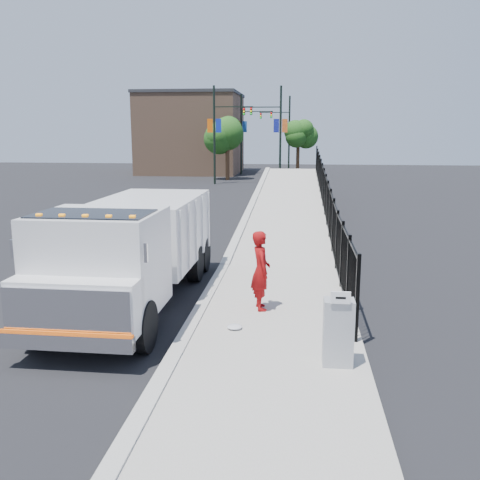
# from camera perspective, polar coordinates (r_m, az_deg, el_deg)

# --- Properties ---
(ground) EXTENTS (120.00, 120.00, 0.00)m
(ground) POSITION_cam_1_polar(r_m,az_deg,el_deg) (13.48, -4.02, -7.37)
(ground) COLOR black
(ground) RESTS_ON ground
(sidewalk) EXTENTS (3.55, 12.00, 0.12)m
(sidewalk) POSITION_cam_1_polar(r_m,az_deg,el_deg) (11.39, 3.89, -10.67)
(sidewalk) COLOR #9E998E
(sidewalk) RESTS_ON ground
(curb) EXTENTS (0.30, 12.00, 0.16)m
(curb) POSITION_cam_1_polar(r_m,az_deg,el_deg) (11.61, -5.80, -10.16)
(curb) COLOR #ADAAA3
(curb) RESTS_ON ground
(ramp) EXTENTS (3.95, 24.06, 3.19)m
(ramp) POSITION_cam_1_polar(r_m,az_deg,el_deg) (28.87, 5.80, 2.79)
(ramp) COLOR #9E998E
(ramp) RESTS_ON ground
(iron_fence) EXTENTS (0.10, 28.00, 1.80)m
(iron_fence) POSITION_cam_1_polar(r_m,az_deg,el_deg) (24.81, 9.05, 3.38)
(iron_fence) COLOR black
(iron_fence) RESTS_ON ground
(truck) EXTENTS (2.72, 8.08, 2.76)m
(truck) POSITION_cam_1_polar(r_m,az_deg,el_deg) (13.57, -11.56, -0.64)
(truck) COLOR black
(truck) RESTS_ON ground
(worker) EXTENTS (0.63, 0.80, 1.92)m
(worker) POSITION_cam_1_polar(r_m,az_deg,el_deg) (12.84, 2.23, -3.26)
(worker) COLOR maroon
(worker) RESTS_ON sidewalk
(utility_cabinet) EXTENTS (0.55, 0.40, 1.25)m
(utility_cabinet) POSITION_cam_1_polar(r_m,az_deg,el_deg) (10.09, 10.44, -9.67)
(utility_cabinet) COLOR gray
(utility_cabinet) RESTS_ON sidewalk
(arrow_sign) EXTENTS (0.35, 0.04, 0.22)m
(arrow_sign) POSITION_cam_1_polar(r_m,az_deg,el_deg) (9.64, 10.69, -6.06)
(arrow_sign) COLOR white
(arrow_sign) RESTS_ON utility_cabinet
(debris) EXTENTS (0.34, 0.34, 0.09)m
(debris) POSITION_cam_1_polar(r_m,az_deg,el_deg) (11.84, -0.59, -9.23)
(debris) COLOR silver
(debris) RESTS_ON sidewalk
(light_pole_0) EXTENTS (3.77, 0.22, 8.00)m
(light_pole_0) POSITION_cam_1_polar(r_m,az_deg,el_deg) (44.88, -2.37, 11.54)
(light_pole_0) COLOR black
(light_pole_0) RESTS_ON ground
(light_pole_1) EXTENTS (3.78, 0.22, 8.00)m
(light_pole_1) POSITION_cam_1_polar(r_m,az_deg,el_deg) (45.27, 3.94, 11.52)
(light_pole_1) COLOR black
(light_pole_1) RESTS_ON ground
(light_pole_2) EXTENTS (3.78, 0.22, 8.00)m
(light_pole_2) POSITION_cam_1_polar(r_m,az_deg,el_deg) (55.40, 0.46, 11.55)
(light_pole_2) COLOR black
(light_pole_2) RESTS_ON ground
(light_pole_3) EXTENTS (3.78, 0.22, 8.00)m
(light_pole_3) POSITION_cam_1_polar(r_m,az_deg,el_deg) (58.15, 4.97, 11.50)
(light_pole_3) COLOR black
(light_pole_3) RESTS_ON ground
(tree_0) EXTENTS (3.07, 3.07, 5.54)m
(tree_0) POSITION_cam_1_polar(r_m,az_deg,el_deg) (48.66, -1.36, 11.07)
(tree_0) COLOR #382314
(tree_0) RESTS_ON ground
(tree_1) EXTENTS (2.20, 2.20, 5.10)m
(tree_1) POSITION_cam_1_polar(r_m,az_deg,el_deg) (54.22, 6.23, 11.00)
(tree_1) COLOR #382314
(tree_1) RESTS_ON ground
(tree_2) EXTENTS (2.61, 2.61, 5.31)m
(tree_2) POSITION_cam_1_polar(r_m,az_deg,el_deg) (60.21, -1.02, 11.14)
(tree_2) COLOR #382314
(tree_2) RESTS_ON ground
(building) EXTENTS (10.00, 10.00, 8.00)m
(building) POSITION_cam_1_polar(r_m,az_deg,el_deg) (57.66, -5.17, 11.14)
(building) COLOR #8C664C
(building) RESTS_ON ground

